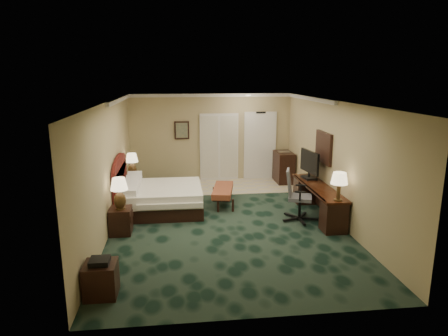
{
  "coord_description": "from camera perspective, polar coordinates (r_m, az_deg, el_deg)",
  "views": [
    {
      "loc": [
        -1.02,
        -8.52,
        3.26
      ],
      "look_at": [
        0.04,
        0.6,
        1.11
      ],
      "focal_mm": 32.0,
      "sensor_mm": 36.0,
      "label": 1
    }
  ],
  "objects": [
    {
      "name": "lamp_far",
      "position": [
        11.22,
        -12.99,
        0.46
      ],
      "size": [
        0.39,
        0.39,
        0.64
      ],
      "primitive_type": null,
      "rotation": [
        0.0,
        0.0,
        0.17
      ],
      "color": "black",
      "rests_on": "nightstand_far"
    },
    {
      "name": "nightstand_near",
      "position": [
        8.7,
        -14.53,
        -7.31
      ],
      "size": [
        0.44,
        0.5,
        0.55
      ],
      "primitive_type": "cube",
      "color": "black",
      "rests_on": "ground"
    },
    {
      "name": "headboard",
      "position": [
        9.96,
        -14.61,
        -2.14
      ],
      "size": [
        0.12,
        2.0,
        1.4
      ],
      "primitive_type": null,
      "color": "#49120F",
      "rests_on": "ground"
    },
    {
      "name": "wall_left",
      "position": [
        8.86,
        -16.09,
        0.21
      ],
      "size": [
        0.0,
        7.5,
        2.7
      ],
      "primitive_type": "cube",
      "color": "tan",
      "rests_on": "ground"
    },
    {
      "name": "wall_back",
      "position": [
        12.46,
        -1.87,
        4.36
      ],
      "size": [
        5.0,
        0.0,
        2.7
      ],
      "primitive_type": "cube",
      "color": "tan",
      "rests_on": "ground"
    },
    {
      "name": "crown_molding",
      "position": [
        8.61,
        0.19,
        9.13
      ],
      "size": [
        5.0,
        7.5,
        0.1
      ],
      "primitive_type": null,
      "color": "white",
      "rests_on": "wall_back"
    },
    {
      "name": "desk",
      "position": [
        9.68,
        13.24,
        -4.61
      ],
      "size": [
        0.54,
        2.49,
        0.72
      ],
      "primitive_type": "cube",
      "color": "black",
      "rests_on": "ground"
    },
    {
      "name": "floor",
      "position": [
        9.18,
        0.18,
        -7.61
      ],
      "size": [
        5.0,
        7.5,
        0.0
      ],
      "primitive_type": "cube",
      "color": "black",
      "rests_on": "ground"
    },
    {
      "name": "nightstand_far",
      "position": [
        11.4,
        -12.68,
        -2.36
      ],
      "size": [
        0.43,
        0.49,
        0.54
      ],
      "primitive_type": "cube",
      "color": "black",
      "rests_on": "ground"
    },
    {
      "name": "bed_bench",
      "position": [
        10.26,
        -0.16,
        -4.02
      ],
      "size": [
        0.7,
        1.39,
        0.45
      ],
      "primitive_type": "cube",
      "rotation": [
        0.0,
        0.0,
        -0.19
      ],
      "color": "brown",
      "rests_on": "ground"
    },
    {
      "name": "wall_front",
      "position": [
        5.24,
        5.13,
        -8.22
      ],
      "size": [
        5.0,
        0.0,
        2.7
      ],
      "primitive_type": "cube",
      "color": "tan",
      "rests_on": "ground"
    },
    {
      "name": "closet_doors",
      "position": [
        12.5,
        -0.7,
        3.0
      ],
      "size": [
        1.2,
        0.06,
        2.1
      ],
      "primitive_type": "cube",
      "color": "beige",
      "rests_on": "ground"
    },
    {
      "name": "minibar",
      "position": [
        12.47,
        8.51,
        0.12
      ],
      "size": [
        0.5,
        0.89,
        0.94
      ],
      "primitive_type": "cube",
      "color": "black",
      "rests_on": "ground"
    },
    {
      "name": "ceiling",
      "position": [
        8.6,
        0.19,
        9.46
      ],
      "size": [
        5.0,
        7.5,
        0.0
      ],
      "primitive_type": "cube",
      "color": "white",
      "rests_on": "wall_back"
    },
    {
      "name": "tile_patch",
      "position": [
        12.03,
        2.8,
        -2.52
      ],
      "size": [
        3.2,
        1.7,
        0.01
      ],
      "primitive_type": "cube",
      "color": "beige",
      "rests_on": "ground"
    },
    {
      "name": "desk_lamp",
      "position": [
        8.53,
        16.09,
        -2.54
      ],
      "size": [
        0.37,
        0.37,
        0.61
      ],
      "primitive_type": null,
      "rotation": [
        0.0,
        0.0,
        0.06
      ],
      "color": "black",
      "rests_on": "desk"
    },
    {
      "name": "entry_door",
      "position": [
        12.7,
        5.14,
        3.11
      ],
      "size": [
        1.02,
        0.06,
        2.18
      ],
      "primitive_type": "cube",
      "color": "white",
      "rests_on": "ground"
    },
    {
      "name": "wall_mirror",
      "position": [
        9.91,
        14.04,
        2.86
      ],
      "size": [
        0.05,
        0.95,
        0.75
      ],
      "primitive_type": "cube",
      "color": "white",
      "rests_on": "wall_right"
    },
    {
      "name": "side_table",
      "position": [
        6.49,
        -17.17,
        -14.98
      ],
      "size": [
        0.48,
        0.48,
        0.52
      ],
      "primitive_type": "cube",
      "color": "black",
      "rests_on": "ground"
    },
    {
      "name": "wall_art",
      "position": [
        12.35,
        -6.05,
        5.38
      ],
      "size": [
        0.45,
        0.06,
        0.55
      ],
      "primitive_type": "cube",
      "color": "#465C54",
      "rests_on": "wall_back"
    },
    {
      "name": "desk_chair",
      "position": [
        9.24,
        10.83,
        -3.85
      ],
      "size": [
        0.86,
        0.83,
        1.18
      ],
      "primitive_type": null,
      "rotation": [
        0.0,
        0.0,
        -0.33
      ],
      "color": "#4B4C58",
      "rests_on": "ground"
    },
    {
      "name": "lamp_near",
      "position": [
        8.46,
        -14.7,
        -3.57
      ],
      "size": [
        0.38,
        0.38,
        0.67
      ],
      "primitive_type": null,
      "rotation": [
        0.0,
        0.0,
        -0.06
      ],
      "color": "black",
      "rests_on": "nightstand_near"
    },
    {
      "name": "bed",
      "position": [
        9.91,
        -8.8,
        -4.33
      ],
      "size": [
        1.92,
        1.78,
        0.61
      ],
      "primitive_type": "cube",
      "color": "white",
      "rests_on": "ground"
    },
    {
      "name": "tv",
      "position": [
        10.14,
        12.11,
        0.45
      ],
      "size": [
        0.19,
        0.92,
        0.71
      ],
      "primitive_type": "cube",
      "rotation": [
        0.0,
        0.0,
        0.13
      ],
      "color": "black",
      "rests_on": "desk"
    },
    {
      "name": "wall_right",
      "position": [
        9.42,
        15.47,
        1.0
      ],
      "size": [
        0.0,
        7.5,
        2.7
      ],
      "primitive_type": "cube",
      "color": "tan",
      "rests_on": "ground"
    }
  ]
}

